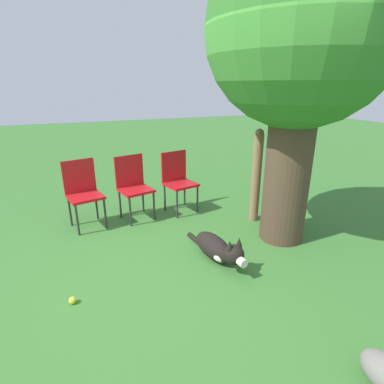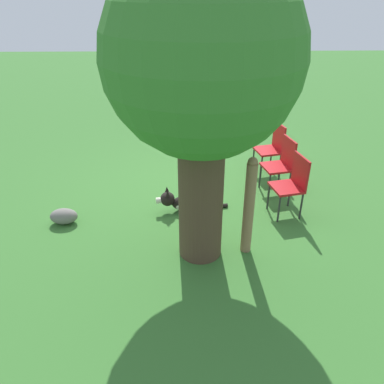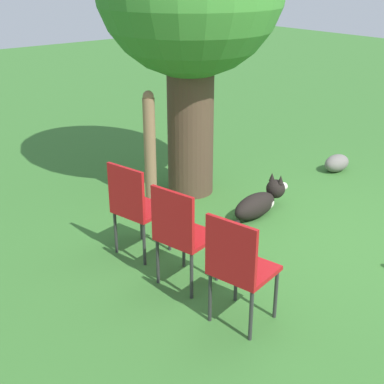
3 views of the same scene
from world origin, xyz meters
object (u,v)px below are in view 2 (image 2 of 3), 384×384
(dog, at_px, (186,202))
(red_chair_2, at_px, (292,182))
(red_chair_1, at_px, (281,162))
(tennis_ball, at_px, (179,166))
(fence_post, at_px, (249,206))
(red_chair_0, at_px, (272,146))
(oak_tree, at_px, (203,66))

(dog, bearing_deg, red_chair_2, 169.17)
(red_chair_1, distance_m, tennis_ball, 2.02)
(fence_post, bearing_deg, tennis_ball, -70.72)
(red_chair_0, bearing_deg, fence_post, 58.41)
(red_chair_0, bearing_deg, red_chair_2, 77.49)
(fence_post, bearing_deg, red_chair_0, -109.01)
(red_chair_0, bearing_deg, dog, 26.92)
(fence_post, bearing_deg, red_chair_2, -131.48)
(fence_post, bearing_deg, oak_tree, 1.89)
(oak_tree, relative_size, tennis_ball, 51.82)
(oak_tree, bearing_deg, dog, -80.37)
(fence_post, distance_m, red_chair_0, 2.45)
(dog, distance_m, red_chair_0, 2.08)
(oak_tree, bearing_deg, fence_post, -178.11)
(dog, distance_m, red_chair_2, 1.63)
(fence_post, distance_m, tennis_ball, 2.81)
(dog, xyz_separation_m, red_chair_1, (-1.58, -0.60, 0.39))
(dog, height_order, red_chair_1, red_chair_1)
(red_chair_2, bearing_deg, fence_post, 35.94)
(dog, distance_m, fence_post, 1.38)
(red_chair_0, relative_size, tennis_ball, 13.86)
(fence_post, xyz_separation_m, tennis_ball, (0.90, -2.58, -0.65))
(red_chair_1, bearing_deg, red_chair_0, -102.51)
(dog, bearing_deg, oak_tree, 92.68)
(oak_tree, distance_m, red_chair_0, 3.28)
(oak_tree, relative_size, red_chair_2, 3.74)
(red_chair_2, bearing_deg, oak_tree, 20.71)
(dog, bearing_deg, tennis_ball, -92.56)
(fence_post, xyz_separation_m, red_chair_2, (-0.80, -0.90, -0.14))
(dog, height_order, tennis_ball, dog)
(fence_post, relative_size, red_chair_1, 1.44)
(red_chair_1, bearing_deg, oak_tree, 36.62)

